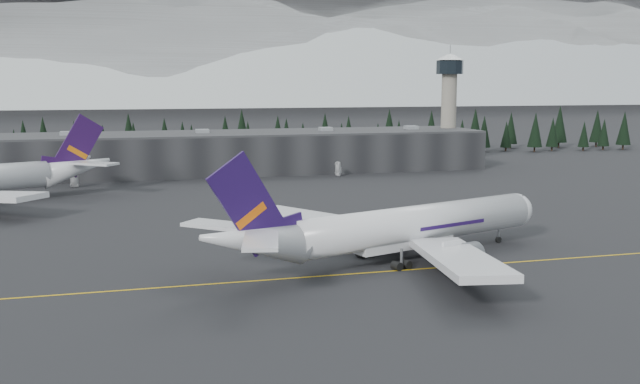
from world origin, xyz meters
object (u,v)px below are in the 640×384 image
object	(u,v)px
terminal	(235,152)
control_tower	(449,96)
gse_vehicle_a	(75,185)
jet_main	(390,229)
gse_vehicle_b	(339,174)

from	to	relation	value
terminal	control_tower	xyz separation A→B (m)	(75.00, 3.00, 17.11)
gse_vehicle_a	jet_main	bearing A→B (deg)	-56.45
jet_main	control_tower	bearing A→B (deg)	42.96
control_tower	terminal	bearing A→B (deg)	-177.71
control_tower	jet_main	size ratio (longest dim) A/B	0.60
control_tower	gse_vehicle_b	xyz separation A→B (m)	(-46.13, -21.95, -22.64)
terminal	gse_vehicle_b	distance (m)	34.98
terminal	control_tower	world-z (taller)	control_tower
control_tower	jet_main	world-z (taller)	control_tower
control_tower	gse_vehicle_a	world-z (taller)	control_tower
control_tower	gse_vehicle_b	size ratio (longest dim) A/B	8.38
terminal	jet_main	world-z (taller)	jet_main
control_tower	jet_main	xyz separation A→B (m)	(-68.04, -124.61, -18.07)
control_tower	jet_main	bearing A→B (deg)	-118.64
jet_main	gse_vehicle_a	world-z (taller)	jet_main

